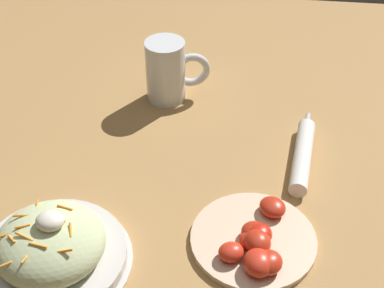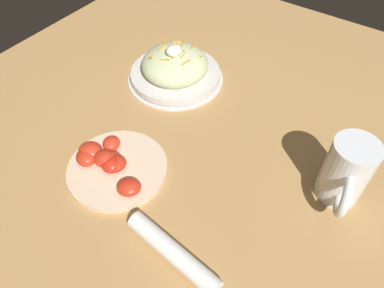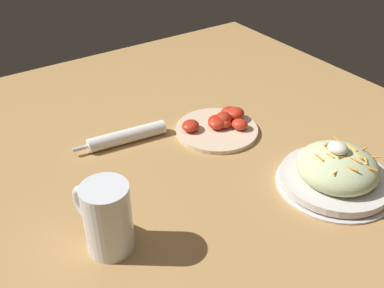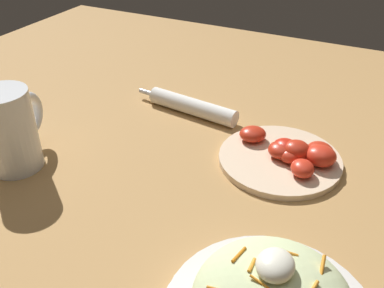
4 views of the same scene
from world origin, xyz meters
name	(u,v)px [view 4 (image 4 of 4)]	position (x,y,z in m)	size (l,w,h in m)	color
ground_plane	(152,169)	(0.00, 0.00, 0.00)	(1.43, 1.43, 0.00)	#B2844C
beer_mug	(11,132)	(0.09, -0.20, 0.06)	(0.13, 0.08, 0.13)	white
napkin_roll	(192,106)	(-0.19, -0.02, 0.02)	(0.05, 0.22, 0.03)	white
tomato_plate	(287,155)	(-0.11, 0.19, 0.01)	(0.20, 0.20, 0.04)	beige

